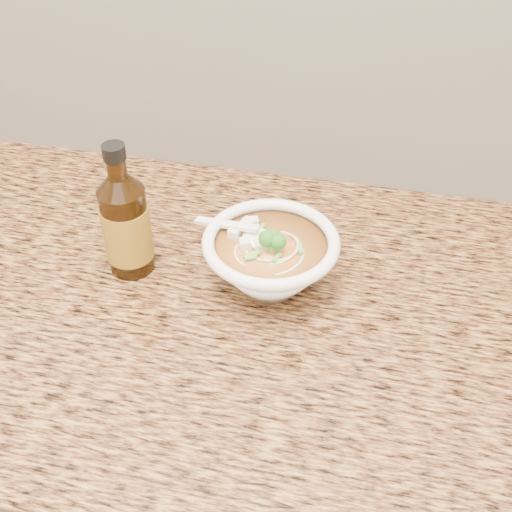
# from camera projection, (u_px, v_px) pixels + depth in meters

# --- Properties ---
(cabinet) EXTENTS (4.00, 0.65, 0.86)m
(cabinet) POSITION_uv_depth(u_px,v_px,m) (207.00, 474.00, 1.18)
(cabinet) COLOR black
(cabinet) RESTS_ON ground
(counter_slab) EXTENTS (4.00, 0.68, 0.04)m
(counter_slab) POSITION_uv_depth(u_px,v_px,m) (190.00, 301.00, 0.89)
(counter_slab) COLOR olive
(counter_slab) RESTS_ON cabinet
(soup_bowl) EXTENTS (0.20, 0.18, 0.10)m
(soup_bowl) POSITION_uv_depth(u_px,v_px,m) (271.00, 261.00, 0.86)
(soup_bowl) COLOR white
(soup_bowl) RESTS_ON counter_slab
(hot_sauce_bottle) EXTENTS (0.08, 0.08, 0.20)m
(hot_sauce_bottle) POSITION_uv_depth(u_px,v_px,m) (126.00, 225.00, 0.86)
(hot_sauce_bottle) COLOR #361D07
(hot_sauce_bottle) RESTS_ON counter_slab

